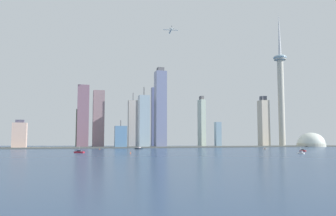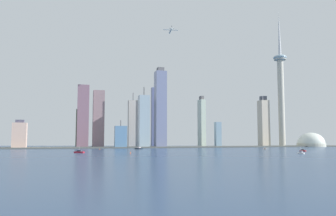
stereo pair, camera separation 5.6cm
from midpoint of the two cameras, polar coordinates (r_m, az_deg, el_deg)
ground_plane at (r=391.79m, az=18.63°, el=-7.91°), size 6000.00×6000.00×0.00m
waterfront_pier at (r=798.96m, az=0.41°, el=-6.52°), size 924.72×65.08×2.63m
observation_tower at (r=953.38m, az=18.28°, el=3.61°), size 34.69×34.69×361.03m
stadium_dome at (r=963.07m, az=22.74°, el=-5.49°), size 71.41×71.41×55.06m
skyscraper_0 at (r=938.48m, az=15.66°, el=-2.35°), size 23.04×24.26×133.01m
skyscraper_1 at (r=803.13m, az=-1.28°, el=-0.08°), size 25.14×26.37×188.47m
skyscraper_2 at (r=868.49m, az=8.32°, el=-4.39°), size 14.43×12.97×62.21m
skyscraper_3 at (r=772.80m, az=-23.51°, el=-4.17°), size 27.92×18.10×59.67m
skyscraper_4 at (r=758.29m, az=-7.90°, el=-4.81°), size 26.13×16.54×61.05m
skyscraper_5 at (r=794.99m, az=-4.05°, el=-2.25°), size 24.34×23.30×140.70m
skyscraper_6 at (r=835.56m, az=-11.51°, el=-1.79°), size 26.17×27.36×135.73m
skyscraper_7 at (r=879.07m, az=-2.07°, el=-1.51°), size 22.09×16.00×152.10m
skyscraper_8 at (r=886.18m, az=-5.87°, el=-2.59°), size 24.28×17.92×139.22m
skyscraper_9 at (r=871.05m, az=5.64°, el=-2.42°), size 12.24×27.90×128.76m
skyscraper_10 at (r=872.98m, az=-14.46°, el=-3.13°), size 19.82×22.40×104.42m
skyscraper_11 at (r=810.45m, az=-13.98°, el=-1.33°), size 25.92×18.39×144.48m
boat_0 at (r=605.36m, az=21.55°, el=-6.61°), size 8.40×10.38×3.61m
boat_1 at (r=520.30m, az=-14.57°, el=-7.08°), size 15.29×13.17×10.99m
boat_2 at (r=714.43m, az=15.86°, el=-6.48°), size 12.97×17.04×8.24m
boat_3 at (r=683.96m, az=-4.89°, el=-6.73°), size 14.67×17.81×8.73m
boat_4 at (r=509.09m, az=21.27°, el=-6.95°), size 6.14×9.81×10.69m
channel_buoy_0 at (r=668.18m, az=-11.32°, el=-6.70°), size 1.67×1.67×2.45m
channel_buoy_1 at (r=486.21m, az=-6.27°, el=-7.39°), size 1.72×1.72×2.74m
airplane at (r=786.80m, az=0.43°, el=12.76°), size 32.81×35.48×8.74m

